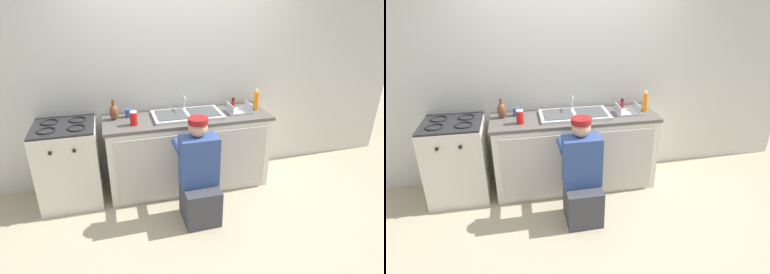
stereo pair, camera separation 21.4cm
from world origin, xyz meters
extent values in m
plane|color=tan|center=(0.00, 0.00, 0.00)|extent=(12.00, 12.00, 0.00)
cube|color=silver|center=(0.00, 0.65, 1.25)|extent=(6.00, 0.10, 2.50)
cube|color=silver|center=(0.00, 0.30, 0.43)|extent=(1.87, 0.60, 0.86)
cube|color=beige|center=(-0.45, -0.01, 0.43)|extent=(0.82, 0.02, 0.76)
cube|color=beige|center=(0.45, -0.01, 0.43)|extent=(0.82, 0.02, 0.76)
cube|color=#5B5651|center=(0.00, 0.30, 0.88)|extent=(1.91, 0.62, 0.04)
cube|color=silver|center=(0.00, 0.30, 0.91)|extent=(0.80, 0.44, 0.03)
cube|color=#4C4F51|center=(-0.19, 0.30, 0.93)|extent=(0.33, 0.35, 0.01)
cube|color=#4C4F51|center=(0.19, 0.30, 0.93)|extent=(0.33, 0.35, 0.01)
cylinder|color=#B7BABF|center=(0.00, 0.49, 0.99)|extent=(0.02, 0.02, 0.18)
cylinder|color=#B7BABF|center=(0.00, 0.41, 1.08)|extent=(0.02, 0.16, 0.02)
cube|color=silver|center=(-1.36, 0.30, 0.45)|extent=(0.65, 0.60, 0.90)
cube|color=#262628|center=(-1.36, 0.30, 0.91)|extent=(0.63, 0.59, 0.02)
torus|color=black|center=(-1.50, 0.18, 0.93)|extent=(0.19, 0.19, 0.02)
torus|color=black|center=(-1.21, 0.18, 0.93)|extent=(0.19, 0.19, 0.02)
torus|color=black|center=(-1.50, 0.42, 0.93)|extent=(0.19, 0.19, 0.02)
torus|color=black|center=(-1.21, 0.42, 0.93)|extent=(0.19, 0.19, 0.02)
cylinder|color=black|center=(-1.47, -0.01, 0.76)|extent=(0.04, 0.02, 0.04)
cylinder|color=black|center=(-1.24, -0.01, 0.76)|extent=(0.04, 0.02, 0.04)
cube|color=#3F3F47|center=(-0.05, -0.41, 0.20)|extent=(0.36, 0.40, 0.40)
cube|color=#334C8C|center=(-0.05, -0.35, 0.66)|extent=(0.38, 0.22, 0.52)
sphere|color=tan|center=(-0.05, -0.31, 1.01)|extent=(0.19, 0.19, 0.19)
cylinder|color=maroon|center=(-0.05, -0.31, 1.08)|extent=(0.20, 0.20, 0.06)
cube|color=maroon|center=(-0.05, -0.23, 1.06)|extent=(0.13, 0.09, 0.02)
cylinder|color=#334C8C|center=(-0.22, -0.15, 0.75)|extent=(0.08, 0.30, 0.08)
cylinder|color=#334C8C|center=(0.12, -0.15, 0.75)|extent=(0.08, 0.30, 0.08)
cylinder|color=orange|center=(0.85, 0.31, 1.01)|extent=(0.06, 0.06, 0.22)
cylinder|color=white|center=(0.85, 0.31, 1.13)|extent=(0.03, 0.03, 0.03)
cylinder|color=red|center=(0.64, 0.50, 0.94)|extent=(0.04, 0.04, 0.08)
cylinder|color=black|center=(0.64, 0.50, 0.99)|extent=(0.04, 0.04, 0.02)
cylinder|color=red|center=(-0.62, 0.18, 0.97)|extent=(0.08, 0.08, 0.14)
cylinder|color=white|center=(-0.62, 0.18, 1.04)|extent=(0.08, 0.08, 0.01)
ellipsoid|color=brown|center=(-0.82, 0.40, 0.98)|extent=(0.10, 0.10, 0.17)
cylinder|color=brown|center=(-0.82, 0.40, 1.10)|extent=(0.04, 0.04, 0.06)
cube|color=#B2B7BC|center=(0.63, 0.27, 0.91)|extent=(0.28, 0.22, 0.02)
cube|color=#B2B7BC|center=(0.51, 0.27, 0.96)|extent=(0.01, 0.21, 0.10)
cube|color=#B2B7BC|center=(0.74, 0.27, 0.96)|extent=(0.01, 0.21, 0.10)
cylinder|color=#335699|center=(-0.65, 0.44, 0.95)|extent=(0.08, 0.08, 0.09)
torus|color=#335699|center=(-0.60, 0.44, 0.95)|extent=(0.06, 0.01, 0.06)
camera|label=1|loc=(-0.84, -3.06, 2.19)|focal=30.00mm
camera|label=2|loc=(-0.63, -3.11, 2.19)|focal=30.00mm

